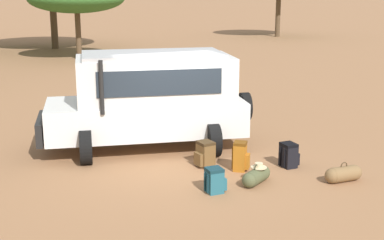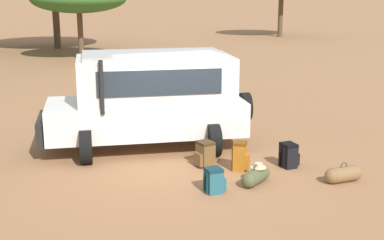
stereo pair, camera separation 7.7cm
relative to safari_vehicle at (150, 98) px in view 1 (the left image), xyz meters
The scene contains 8 objects.
ground_plane 1.90m from the safari_vehicle, 78.15° to the right, with size 320.00×320.00×0.00m, color #936642.
safari_vehicle is the anchor object (origin of this frame).
backpack_beside_front_wheel 3.54m from the safari_vehicle, 85.50° to the right, with size 0.43×0.33×0.51m.
backpack_cluster_center 2.92m from the safari_vehicle, 60.89° to the right, with size 0.44×0.43×0.66m.
backpack_near_rear_wheel 3.73m from the safari_vehicle, 46.40° to the right, with size 0.41×0.39×0.56m.
backpack_outermost 2.23m from the safari_vehicle, 68.93° to the right, with size 0.46×0.43×0.59m.
duffel_bag_low_black_case 3.69m from the safari_vehicle, 68.72° to the right, with size 0.80×0.63×0.43m.
duffel_bag_soft_canvas 5.04m from the safari_vehicle, 51.71° to the right, with size 0.88×0.34×0.44m.
Camera 1 is at (-4.23, -11.19, 4.06)m, focal length 50.00 mm.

